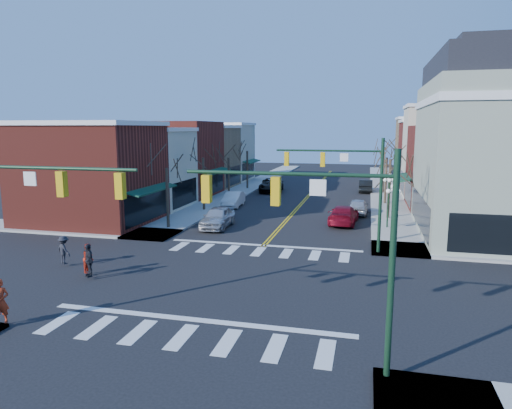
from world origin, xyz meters
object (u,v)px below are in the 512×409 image
Objects in this scene: car_right_near at (344,215)px; car_right_far at (366,186)px; lamppost_corner at (393,205)px; car_left_far at (271,185)px; pedestrian_red_a at (0,301)px; pedestrian_red_b at (89,258)px; car_left_near at (218,217)px; car_left_mid at (233,199)px; pedestrian_dark_a at (89,260)px; pedestrian_dark_b at (64,250)px; lamppost_midblock at (389,191)px; car_right_mid at (358,206)px.

car_right_far is at bearing -90.89° from car_right_near.
car_left_far is (-13.11, 24.92, -2.14)m from lamppost_corner.
car_right_near is 26.14m from pedestrian_red_a.
pedestrian_red_b is (-15.92, -8.98, -2.03)m from lamppost_corner.
car_right_near is (9.60, 3.82, -0.07)m from car_left_near.
pedestrian_dark_a is (-0.90, -23.11, 0.28)m from car_left_mid.
pedestrian_dark_b is at bearing -170.95° from pedestrian_dark_a.
car_left_near is 2.99× the size of pedestrian_dark_b.
car_left_mid is at bearing 67.33° from pedestrian_red_a.
car_left_mid is at bearing -14.21° from pedestrian_red_b.
lamppost_midblock is 2.43× the size of pedestrian_red_a.
car_right_mid is at bearing 112.17° from lamppost_midblock.
car_right_near is 3.33× the size of pedestrian_red_b.
pedestrian_red_a is (-0.90, -29.01, 0.31)m from car_left_mid.
pedestrian_red_b is at bearing -135.82° from lamppost_midblock.
car_left_mid is at bearing -4.28° from car_right_mid.
lamppost_midblock reaches higher than pedestrian_red_a.
car_left_far is 3.79× the size of pedestrian_red_b.
car_left_near is 1.06× the size of car_right_far.
lamppost_midblock reaches higher than pedestrian_dark_a.
pedestrian_dark_b reaches higher than car_right_mid.
lamppost_midblock is at bearing 9.93° from car_left_near.
lamppost_midblock is 0.73× the size of car_left_far.
car_left_near is at bearing 61.75° from pedestrian_red_a.
car_right_near is 4.73m from car_right_mid.
pedestrian_red_b is at bearing 72.82° from pedestrian_red_a.
car_right_far is 39.19m from pedestrian_dark_b.
car_right_mid is 30.73m from pedestrian_red_a.
car_left_mid is (-14.60, 13.50, -2.23)m from lamppost_corner.
lamppost_midblock reaches higher than car_left_far.
car_left_far is 11.63m from car_right_far.
car_right_far is at bearing 94.87° from lamppost_midblock.
pedestrian_dark_b reaches higher than car_right_near.
car_right_far is at bearing 51.49° from pedestrian_red_a.
car_right_near is 1.23× the size of car_right_mid.
pedestrian_red_a is at bearing -134.99° from lamppost_corner.
pedestrian_dark_b is at bearing 50.25° from car_right_near.
lamppost_midblock reaches higher than car_left_near.
pedestrian_dark_a is (-15.50, -16.11, -1.95)m from lamppost_midblock.
pedestrian_dark_a reaches higher than car_right_mid.
pedestrian_red_a is 8.01m from pedestrian_dark_b.
lamppost_corner is 18.39m from pedestrian_red_b.
car_right_near is 20.04m from car_right_far.
car_right_far is (-1.80, 21.13, -2.21)m from lamppost_midblock.
car_right_near is at bearing 95.46° from pedestrian_dark_a.
pedestrian_red_a is at bearing 72.17° from car_right_far.
pedestrian_red_a is 5.89m from pedestrian_dark_a.
car_right_near is at bearing 85.21° from car_right_far.
lamppost_corner is 2.50× the size of pedestrian_dark_a.
car_left_far reaches higher than car_right_far.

